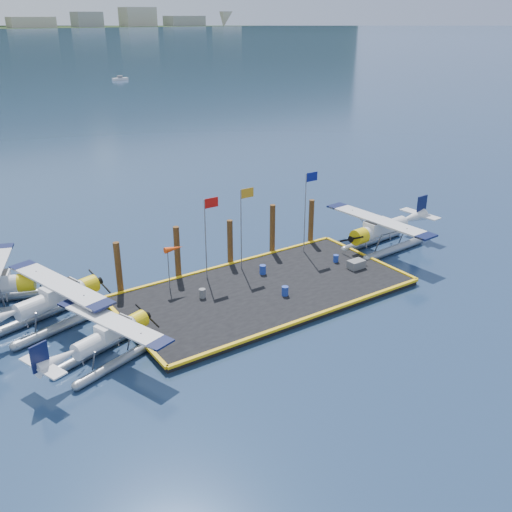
{
  "coord_description": "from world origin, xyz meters",
  "views": [
    {
      "loc": [
        -20.66,
        -29.41,
        18.15
      ],
      "look_at": [
        0.61,
        2.0,
        2.04
      ],
      "focal_mm": 40.0,
      "sensor_mm": 36.0,
      "label": 1
    }
  ],
  "objects_px": {
    "drum_4": "(336,258)",
    "piling_3": "(272,230)",
    "seaplane_b": "(56,301)",
    "flagpole_red": "(208,226)",
    "drum_5": "(263,270)",
    "piling_0": "(119,270)",
    "crate": "(356,264)",
    "drum_3": "(285,291)",
    "piling_2": "(230,244)",
    "piling_4": "(311,223)",
    "flagpole_yellow": "(243,217)",
    "windsock": "(174,250)",
    "piling_1": "(177,254)",
    "seaplane_d": "(381,232)",
    "flagpole_blue": "(307,201)",
    "seaplane_a": "(109,338)",
    "drum_0": "(202,293)"
  },
  "relations": [
    {
      "from": "seaplane_d",
      "to": "flagpole_blue",
      "type": "bearing_deg",
      "value": 63.31
    },
    {
      "from": "drum_5",
      "to": "piling_2",
      "type": "xyz_separation_m",
      "value": [
        -0.8,
        3.26,
        1.16
      ]
    },
    {
      "from": "seaplane_a",
      "to": "drum_4",
      "type": "distance_m",
      "value": 19.39
    },
    {
      "from": "piling_3",
      "to": "piling_4",
      "type": "relative_size",
      "value": 1.07
    },
    {
      "from": "piling_0",
      "to": "piling_3",
      "type": "xyz_separation_m",
      "value": [
        13.0,
        0.0,
        0.15
      ]
    },
    {
      "from": "flagpole_red",
      "to": "flagpole_yellow",
      "type": "distance_m",
      "value": 3.0
    },
    {
      "from": "drum_5",
      "to": "piling_2",
      "type": "bearing_deg",
      "value": 103.8
    },
    {
      "from": "crate",
      "to": "flagpole_blue",
      "type": "relative_size",
      "value": 0.19
    },
    {
      "from": "flagpole_blue",
      "to": "piling_0",
      "type": "relative_size",
      "value": 1.62
    },
    {
      "from": "flagpole_blue",
      "to": "seaplane_b",
      "type": "bearing_deg",
      "value": 179.08
    },
    {
      "from": "drum_3",
      "to": "flagpole_red",
      "type": "distance_m",
      "value": 7.14
    },
    {
      "from": "piling_4",
      "to": "flagpole_yellow",
      "type": "bearing_deg",
      "value": -168.4
    },
    {
      "from": "drum_0",
      "to": "drum_3",
      "type": "relative_size",
      "value": 0.97
    },
    {
      "from": "drum_4",
      "to": "flagpole_red",
      "type": "distance_m",
      "value": 10.69
    },
    {
      "from": "seaplane_a",
      "to": "piling_0",
      "type": "distance_m",
      "value": 7.97
    },
    {
      "from": "windsock",
      "to": "seaplane_d",
      "type": "bearing_deg",
      "value": -7.99
    },
    {
      "from": "piling_0",
      "to": "piling_2",
      "type": "distance_m",
      "value": 9.0
    },
    {
      "from": "piling_1",
      "to": "flagpole_yellow",
      "type": "bearing_deg",
      "value": -18.79
    },
    {
      "from": "flagpole_blue",
      "to": "piling_4",
      "type": "xyz_separation_m",
      "value": [
        1.8,
        1.6,
        -2.69
      ]
    },
    {
      "from": "seaplane_d",
      "to": "drum_3",
      "type": "bearing_deg",
      "value": 99.7
    },
    {
      "from": "seaplane_b",
      "to": "piling_4",
      "type": "height_order",
      "value": "piling_4"
    },
    {
      "from": "piling_1",
      "to": "piling_3",
      "type": "relative_size",
      "value": 0.98
    },
    {
      "from": "crate",
      "to": "piling_4",
      "type": "bearing_deg",
      "value": 83.39
    },
    {
      "from": "piling_4",
      "to": "piling_0",
      "type": "bearing_deg",
      "value": 180.0
    },
    {
      "from": "crate",
      "to": "piling_0",
      "type": "bearing_deg",
      "value": 158.57
    },
    {
      "from": "seaplane_b",
      "to": "flagpole_red",
      "type": "xyz_separation_m",
      "value": [
        10.93,
        -0.32,
        2.88
      ]
    },
    {
      "from": "seaplane_d",
      "to": "drum_4",
      "type": "bearing_deg",
      "value": 92.0
    },
    {
      "from": "drum_4",
      "to": "flagpole_red",
      "type": "relative_size",
      "value": 0.09
    },
    {
      "from": "drum_4",
      "to": "piling_3",
      "type": "bearing_deg",
      "value": 120.78
    },
    {
      "from": "flagpole_blue",
      "to": "windsock",
      "type": "bearing_deg",
      "value": 180.0
    },
    {
      "from": "drum_5",
      "to": "crate",
      "type": "distance_m",
      "value": 7.17
    },
    {
      "from": "flagpole_red",
      "to": "flagpole_blue",
      "type": "bearing_deg",
      "value": -0.0
    },
    {
      "from": "drum_3",
      "to": "piling_2",
      "type": "height_order",
      "value": "piling_2"
    },
    {
      "from": "piling_1",
      "to": "flagpole_red",
      "type": "bearing_deg",
      "value": -43.15
    },
    {
      "from": "windsock",
      "to": "piling_3",
      "type": "xyz_separation_m",
      "value": [
        9.53,
        1.6,
        -1.08
      ]
    },
    {
      "from": "seaplane_a",
      "to": "piling_2",
      "type": "relative_size",
      "value": 2.23
    },
    {
      "from": "drum_3",
      "to": "piling_1",
      "type": "height_order",
      "value": "piling_1"
    },
    {
      "from": "drum_5",
      "to": "piling_0",
      "type": "height_order",
      "value": "piling_0"
    },
    {
      "from": "drum_5",
      "to": "piling_0",
      "type": "relative_size",
      "value": 0.17
    },
    {
      "from": "crate",
      "to": "windsock",
      "type": "relative_size",
      "value": 0.4
    },
    {
      "from": "flagpole_blue",
      "to": "piling_3",
      "type": "bearing_deg",
      "value": 143.93
    },
    {
      "from": "drum_4",
      "to": "drum_5",
      "type": "bearing_deg",
      "value": 167.0
    },
    {
      "from": "drum_0",
      "to": "piling_1",
      "type": "bearing_deg",
      "value": 85.91
    },
    {
      "from": "drum_3",
      "to": "seaplane_b",
      "type": "bearing_deg",
      "value": 157.4
    },
    {
      "from": "drum_4",
      "to": "flagpole_blue",
      "type": "relative_size",
      "value": 0.09
    },
    {
      "from": "seaplane_d",
      "to": "drum_4",
      "type": "distance_m",
      "value": 5.46
    },
    {
      "from": "seaplane_d",
      "to": "piling_0",
      "type": "xyz_separation_m",
      "value": [
        -21.12,
        4.08,
        0.39
      ]
    },
    {
      "from": "drum_0",
      "to": "flagpole_blue",
      "type": "relative_size",
      "value": 0.1
    },
    {
      "from": "seaplane_a",
      "to": "piling_4",
      "type": "height_order",
      "value": "piling_4"
    },
    {
      "from": "windsock",
      "to": "piling_1",
      "type": "xyz_separation_m",
      "value": [
        1.03,
        1.6,
        -1.13
      ]
    }
  ]
}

